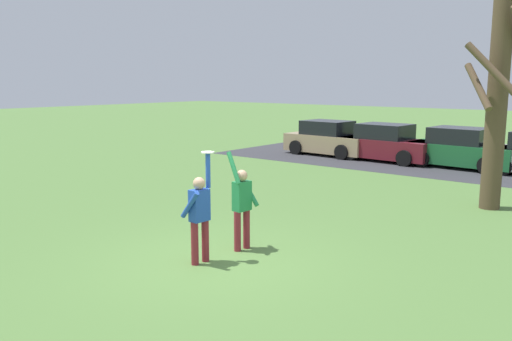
{
  "coord_description": "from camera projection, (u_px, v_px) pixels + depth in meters",
  "views": [
    {
      "loc": [
        6.69,
        -7.02,
        3.39
      ],
      "look_at": [
        -0.1,
        1.36,
        1.57
      ],
      "focal_mm": 37.04,
      "sensor_mm": 36.0,
      "label": 1
    }
  ],
  "objects": [
    {
      "name": "ground_plane",
      "position": [
        216.0,
        261.0,
        10.1
      ],
      "size": [
        120.0,
        120.0,
        0.0
      ],
      "primitive_type": "plane",
      "color": "#567F3D"
    },
    {
      "name": "parked_car_maroon",
      "position": [
        386.0,
        144.0,
        22.75
      ],
      "size": [
        4.2,
        2.23,
        1.59
      ],
      "rotation": [
        0.0,
        0.0,
        -0.06
      ],
      "color": "maroon",
      "rests_on": "ground_plane"
    },
    {
      "name": "person_defender",
      "position": [
        242.0,
        203.0,
        10.62
      ],
      "size": [
        0.49,
        0.57,
        2.04
      ],
      "rotation": [
        0.0,
        0.0,
        4.63
      ],
      "color": "maroon",
      "rests_on": "ground_plane"
    },
    {
      "name": "person_catcher",
      "position": [
        200.0,
        212.0,
        9.82
      ],
      "size": [
        0.49,
        0.56,
        2.08
      ],
      "rotation": [
        0.0,
        0.0,
        1.49
      ],
      "color": "maroon",
      "rests_on": "ground_plane"
    },
    {
      "name": "parked_car_green",
      "position": [
        462.0,
        149.0,
        20.93
      ],
      "size": [
        4.2,
        2.23,
        1.59
      ],
      "rotation": [
        0.0,
        0.0,
        -0.06
      ],
      "color": "#1E6633",
      "rests_on": "ground_plane"
    },
    {
      "name": "frisbee_disc",
      "position": [
        208.0,
        152.0,
        9.8
      ],
      "size": [
        0.25,
        0.25,
        0.02
      ],
      "primitive_type": "cylinder",
      "color": "white",
      "rests_on": "person_catcher"
    },
    {
      "name": "parking_strip",
      "position": [
        461.0,
        167.0,
        21.05
      ],
      "size": [
        21.34,
        6.4,
        0.01
      ],
      "primitive_type": "cube",
      "color": "#38383D",
      "rests_on": "ground_plane"
    },
    {
      "name": "bare_tree_tall",
      "position": [
        497.0,
        98.0,
        13.78
      ],
      "size": [
        1.54,
        1.36,
        5.73
      ],
      "color": "brown",
      "rests_on": "ground_plane"
    },
    {
      "name": "parked_car_tan",
      "position": [
        329.0,
        139.0,
        24.58
      ],
      "size": [
        4.2,
        2.23,
        1.59
      ],
      "rotation": [
        0.0,
        0.0,
        -0.06
      ],
      "color": "tan",
      "rests_on": "ground_plane"
    }
  ]
}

